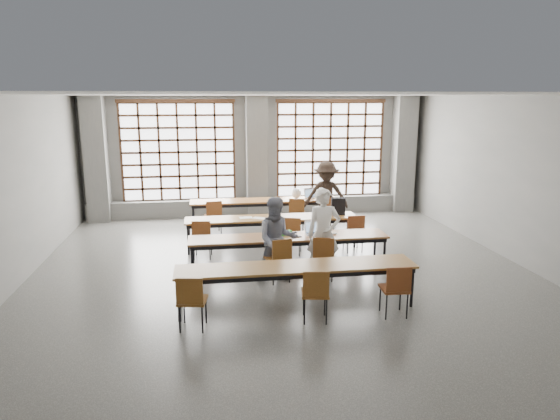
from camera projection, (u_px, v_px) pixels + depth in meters
The scene contains 41 objects.
floor at pixel (284, 275), 9.91m from camera, with size 11.00×11.00×0.00m, color #494947.
ceiling at pixel (285, 95), 9.14m from camera, with size 11.00×11.00×0.00m, color silver.
wall_back at pixel (256, 156), 14.83m from camera, with size 10.00×10.00×0.00m, color slate.
wall_front at pixel (387, 304), 4.22m from camera, with size 10.00×10.00×0.00m, color slate.
wall_left at pixel (5, 196), 8.80m from camera, with size 11.00×11.00×0.00m, color slate.
wall_right at pixel (525, 182), 10.24m from camera, with size 11.00×11.00×0.00m, color slate.
column_left at pixel (96, 160), 13.91m from camera, with size 0.60×0.55×3.50m, color #5A5A58.
column_mid at pixel (257, 157), 14.56m from camera, with size 0.60×0.55×3.50m, color #5A5A58.
column_right at pixel (403, 154), 15.21m from camera, with size 0.60×0.55×3.50m, color #5A5A58.
window_left at pixel (178, 152), 14.39m from camera, with size 3.32×0.12×3.00m.
window_right at pixel (330, 150), 15.04m from camera, with size 3.32×0.12×3.00m.
sill_ledge at pixel (257, 206), 14.97m from camera, with size 9.80×0.35×0.50m, color #5A5A58.
desk_row_a at pixel (264, 202), 13.58m from camera, with size 4.00×0.70×0.73m.
desk_row_b at pixel (272, 220), 11.60m from camera, with size 4.00×0.70×0.73m.
desk_row_c at pixel (289, 239), 10.03m from camera, with size 4.00×0.70×0.73m.
desk_row_d at pixel (296, 269), 8.28m from camera, with size 4.00×0.70×0.73m.
chair_back_left at pixel (214, 214), 12.80m from camera, with size 0.47×0.48×0.88m.
chair_back_mid at pixel (297, 211), 13.11m from camera, with size 0.50×0.50×0.88m.
chair_back_right at pixel (327, 210), 13.23m from camera, with size 0.43×0.43×0.88m.
chair_mid_left at pixel (202, 235), 10.79m from camera, with size 0.46×0.47×0.88m.
chair_mid_centre at pixel (292, 232), 11.08m from camera, with size 0.52×0.52×0.88m.
chair_mid_right at pixel (354, 229), 11.28m from camera, with size 0.44×0.44×0.88m.
chair_front_left at pixel (279, 255), 9.41m from camera, with size 0.52×0.52×0.88m.
chair_front_right at pixel (324, 253), 9.53m from camera, with size 0.52×0.52×0.88m.
chair_near_left at pixel (191, 297), 7.45m from camera, with size 0.48×0.49×0.88m.
chair_near_mid at pixel (315, 290), 7.73m from camera, with size 0.48×0.48×0.88m.
chair_near_right at pixel (396, 285), 7.92m from camera, with size 0.44×0.45×0.88m.
student_male at pixel (324, 234), 9.58m from camera, with size 0.65×0.43×1.78m, color white.
student_female at pixel (277, 239), 9.47m from camera, with size 0.79×0.62×1.63m, color #171F45.
student_back at pixel (326, 195), 13.27m from camera, with size 1.16×0.67×1.80m, color black.
laptop_front at pixel (314, 231), 10.18m from camera, with size 0.36×0.31×0.26m.
laptop_back at pixel (311, 195), 13.84m from camera, with size 0.44×0.41×0.26m.
mouse at pixel (335, 234), 10.13m from camera, with size 0.10×0.06×0.04m, color white.
green_box at pixel (286, 233), 10.07m from camera, with size 0.25×0.09×0.09m, color green.
phone at pixel (298, 237), 9.94m from camera, with size 0.13×0.06×0.01m, color black.
paper_sheet_a at pixel (246, 218), 11.55m from camera, with size 0.30×0.21×0.00m, color white.
paper_sheet_b at pixel (259, 218), 11.50m from camera, with size 0.30×0.21×0.00m, color white.
paper_sheet_c at pixel (276, 217), 11.60m from camera, with size 0.30×0.21×0.00m, color white.
backpack at pixel (338, 206), 11.82m from camera, with size 0.32×0.20×0.40m, color black.
plastic_bag at pixel (297, 193), 13.71m from camera, with size 0.26×0.21×0.29m, color white.
red_pouch at pixel (192, 297), 7.54m from camera, with size 0.20×0.08×0.06m, color #A7142A.
Camera 1 is at (-1.48, -9.26, 3.46)m, focal length 32.00 mm.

